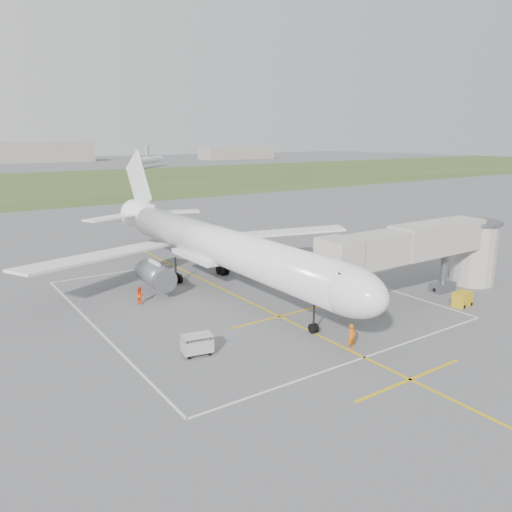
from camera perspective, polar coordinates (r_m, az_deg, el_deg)
ground at (r=51.60m, az=-4.04°, el=-3.71°), size 700.00×700.00×0.00m
grass_strip at (r=175.02m, az=-26.40°, el=7.16°), size 700.00×120.00×0.02m
apron_markings at (r=46.91m, az=-0.41°, el=-5.45°), size 28.20×60.00×0.01m
airliner at (r=51.11m, az=-4.55°, el=1.21°), size 38.93×46.75×13.52m
jet_bridge at (r=50.99m, az=19.44°, el=0.85°), size 23.40×5.00×7.20m
gpu_unit at (r=49.82m, az=22.52°, el=-4.58°), size 1.89×1.41×1.35m
baggage_cart at (r=36.42m, az=-6.74°, el=-10.04°), size 2.36×1.68×1.49m
ramp_worker_nose at (r=37.63m, az=10.89°, el=-9.06°), size 0.74×0.51×1.95m
ramp_worker_wing at (r=47.94m, az=-13.15°, el=-4.39°), size 0.88×0.97×1.61m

